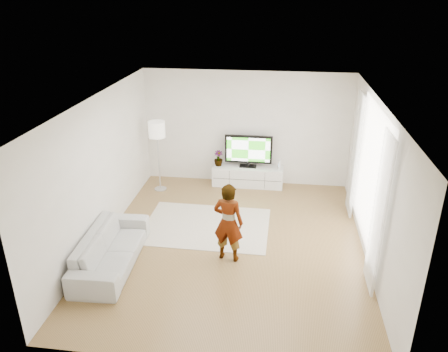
# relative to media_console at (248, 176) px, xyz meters

# --- Properties ---
(floor) EXTENTS (6.00, 6.00, 0.00)m
(floor) POSITION_rel_media_console_xyz_m (-0.08, -2.76, -0.24)
(floor) COLOR olive
(floor) RESTS_ON ground
(ceiling) EXTENTS (6.00, 6.00, 0.00)m
(ceiling) POSITION_rel_media_console_xyz_m (-0.08, -2.76, 2.56)
(ceiling) COLOR white
(ceiling) RESTS_ON wall_back
(wall_left) EXTENTS (0.02, 6.00, 2.80)m
(wall_left) POSITION_rel_media_console_xyz_m (-2.58, -2.76, 1.16)
(wall_left) COLOR white
(wall_left) RESTS_ON floor
(wall_right) EXTENTS (0.02, 6.00, 2.80)m
(wall_right) POSITION_rel_media_console_xyz_m (2.42, -2.76, 1.16)
(wall_right) COLOR white
(wall_right) RESTS_ON floor
(wall_back) EXTENTS (5.00, 0.02, 2.80)m
(wall_back) POSITION_rel_media_console_xyz_m (-0.08, 0.24, 1.16)
(wall_back) COLOR white
(wall_back) RESTS_ON floor
(wall_front) EXTENTS (5.00, 0.02, 2.80)m
(wall_front) POSITION_rel_media_console_xyz_m (-0.08, -5.76, 1.16)
(wall_front) COLOR white
(wall_front) RESTS_ON floor
(window) EXTENTS (0.01, 2.60, 2.50)m
(window) POSITION_rel_media_console_xyz_m (2.40, -2.46, 1.21)
(window) COLOR white
(window) RESTS_ON wall_right
(curtain_near) EXTENTS (0.04, 0.70, 2.60)m
(curtain_near) POSITION_rel_media_console_xyz_m (2.32, -3.76, 1.11)
(curtain_near) COLOR white
(curtain_near) RESTS_ON floor
(curtain_far) EXTENTS (0.04, 0.70, 2.60)m
(curtain_far) POSITION_rel_media_console_xyz_m (2.32, -1.16, 1.11)
(curtain_far) COLOR white
(curtain_far) RESTS_ON floor
(media_console) EXTENTS (1.74, 0.49, 0.49)m
(media_console) POSITION_rel_media_console_xyz_m (0.00, 0.00, 0.00)
(media_console) COLOR white
(media_console) RESTS_ON floor
(television) EXTENTS (1.15, 0.23, 0.80)m
(television) POSITION_rel_media_console_xyz_m (0.00, 0.03, 0.68)
(television) COLOR black
(television) RESTS_ON media_console
(game_console) EXTENTS (0.07, 0.16, 0.22)m
(game_console) POSITION_rel_media_console_xyz_m (0.76, -0.00, 0.35)
(game_console) COLOR white
(game_console) RESTS_ON media_console
(potted_plant) EXTENTS (0.28, 0.28, 0.38)m
(potted_plant) POSITION_rel_media_console_xyz_m (-0.74, 0.00, 0.44)
(potted_plant) COLOR #3F7238
(potted_plant) RESTS_ON media_console
(rug) EXTENTS (2.58, 1.87, 0.01)m
(rug) POSITION_rel_media_console_xyz_m (-0.67, -2.18, -0.24)
(rug) COLOR beige
(rug) RESTS_ON floor
(player) EXTENTS (0.60, 0.45, 1.49)m
(player) POSITION_rel_media_console_xyz_m (-0.08, -3.28, 0.51)
(player) COLOR #334772
(player) RESTS_ON rug
(sofa) EXTENTS (0.93, 2.19, 0.63)m
(sofa) POSITION_rel_media_console_xyz_m (-2.12, -3.72, 0.07)
(sofa) COLOR #B6B6B1
(sofa) RESTS_ON floor
(floor_lamp) EXTENTS (0.38, 0.38, 1.72)m
(floor_lamp) POSITION_rel_media_console_xyz_m (-2.10, -0.54, 1.21)
(floor_lamp) COLOR silver
(floor_lamp) RESTS_ON floor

